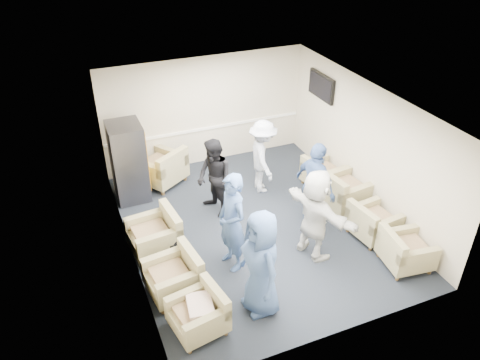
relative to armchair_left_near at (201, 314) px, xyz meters
name	(u,v)px	position (x,y,z in m)	size (l,w,h in m)	color
floor	(255,226)	(1.85, 2.10, -0.31)	(6.00, 6.00, 0.00)	black
ceiling	(257,103)	(1.85, 2.10, 2.39)	(6.00, 6.00, 0.00)	white
back_wall	(205,111)	(1.85, 5.10, 1.04)	(5.00, 0.02, 2.70)	beige
front_wall	(343,269)	(1.85, -0.90, 1.04)	(5.00, 0.02, 2.70)	beige
left_wall	(125,197)	(-0.65, 2.10, 1.04)	(0.02, 6.00, 2.70)	beige
right_wall	(365,146)	(4.35, 2.10, 1.04)	(0.02, 6.00, 2.70)	beige
chair_rail	(206,128)	(1.85, 5.08, 0.59)	(4.98, 0.04, 0.06)	white
tv	(321,86)	(4.29, 3.90, 1.74)	(0.10, 1.00, 0.58)	black
armchair_left_near	(201,314)	(0.00, 0.00, 0.00)	(0.90, 0.90, 0.62)	#94895F
armchair_left_mid	(176,276)	(-0.13, 0.92, 0.02)	(0.94, 0.94, 0.67)	#94895F
armchair_left_far	(157,235)	(-0.16, 2.12, 0.04)	(0.96, 0.96, 0.70)	#94895F
armchair_right_near	(403,252)	(3.86, -0.01, 0.01)	(0.90, 0.90, 0.65)	#94895F
armchair_right_midnear	(371,223)	(3.83, 0.92, 0.02)	(0.91, 0.91, 0.65)	#94895F
armchair_right_midfar	(342,192)	(3.85, 2.03, 0.06)	(1.04, 1.04, 0.74)	#94895F
armchair_right_far	(321,175)	(3.88, 2.92, 0.00)	(0.89, 0.89, 0.62)	#94895F
armchair_corner	(163,169)	(0.54, 4.44, 0.07)	(1.31, 1.31, 0.76)	#94895F
vending_machine	(129,162)	(-0.24, 4.17, 0.58)	(0.72, 0.84, 1.77)	#525159
backpack	(177,248)	(0.11, 1.76, -0.08)	(0.28, 0.22, 0.44)	black
pillow	(200,307)	(0.00, -0.01, 0.17)	(0.50, 0.38, 0.15)	silver
person_front_left	(261,264)	(1.04, 0.06, 0.63)	(0.92, 0.60, 1.88)	#3A568D
person_mid_left	(232,223)	(1.00, 1.20, 0.64)	(0.69, 0.46, 1.90)	#3A568D
person_back_left	(214,178)	(1.27, 2.87, 0.54)	(0.83, 0.64, 1.70)	black
person_back_right	(263,157)	(2.57, 3.31, 0.55)	(1.11, 0.64, 1.71)	silver
person_mid_right	(315,187)	(2.95, 1.67, 0.63)	(1.10, 0.46, 1.88)	#3A568D
person_front_right	(315,214)	(2.51, 0.92, 0.59)	(1.67, 0.53, 1.80)	silver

